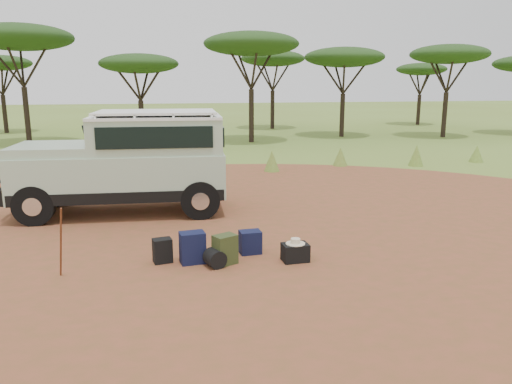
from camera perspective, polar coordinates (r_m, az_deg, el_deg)
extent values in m
plane|color=olive|center=(10.40, -3.90, -6.23)|extent=(140.00, 140.00, 0.00)
cylinder|color=brown|center=(10.39, -3.90, -6.21)|extent=(23.00, 23.00, 0.01)
cone|color=olive|center=(18.91, -25.75, 2.42)|extent=(0.60, 0.60, 0.85)
cone|color=olive|center=(19.28, -16.42, 3.10)|extent=(0.60, 0.60, 0.70)
cone|color=olive|center=(18.83, -7.40, 3.60)|extent=(0.60, 0.60, 0.90)
cone|color=olive|center=(18.88, 1.82, 3.57)|extent=(0.60, 0.60, 0.80)
cone|color=olive|center=(20.42, 9.62, 4.01)|extent=(0.60, 0.60, 0.75)
cone|color=olive|center=(21.14, 17.85, 4.00)|extent=(0.60, 0.60, 0.85)
cone|color=olive|center=(23.07, 23.91, 4.01)|extent=(0.60, 0.60, 0.70)
cylinder|color=black|center=(29.61, -24.71, 7.89)|extent=(0.28, 0.28, 3.06)
ellipsoid|color=#1B3C16|center=(29.64, -25.45, 15.69)|extent=(5.50, 5.50, 1.38)
cylinder|color=black|center=(28.06, -12.93, 7.78)|extent=(0.28, 0.28, 2.34)
ellipsoid|color=#1B3C16|center=(27.99, -13.24, 14.10)|extent=(4.20, 4.20, 1.05)
cylinder|color=black|center=(28.12, -0.53, 8.70)|extent=(0.28, 0.28, 2.93)
ellipsoid|color=#1B3C16|center=(28.13, -0.55, 16.58)|extent=(5.20, 5.20, 1.30)
cylinder|color=black|center=(31.41, 9.82, 8.63)|extent=(0.28, 0.28, 2.61)
ellipsoid|color=#1B3C16|center=(31.38, 10.06, 14.93)|extent=(4.80, 4.80, 1.20)
cylinder|color=black|center=(32.74, 20.74, 8.24)|extent=(0.28, 0.28, 2.70)
ellipsoid|color=#1B3C16|center=(32.72, 21.23, 14.48)|extent=(4.60, 4.60, 1.15)
cylinder|color=black|center=(37.14, -26.78, 7.96)|extent=(0.28, 0.28, 2.48)
cylinder|color=black|center=(36.27, 1.89, 9.37)|extent=(0.28, 0.28, 2.70)
ellipsoid|color=#1B3C16|center=(36.25, 1.93, 15.02)|extent=(4.50, 4.50, 1.12)
cylinder|color=black|center=(41.59, 18.09, 8.93)|extent=(0.28, 0.28, 2.34)
ellipsoid|color=#1B3C16|center=(41.54, 18.38, 13.18)|extent=(3.80, 3.80, 0.95)
cube|color=#A5BCA0|center=(13.25, -15.05, 2.06)|extent=(5.27, 2.40, 1.09)
cube|color=black|center=(13.33, -14.95, 0.33)|extent=(5.17, 2.43, 0.28)
cube|color=#A5BCA0|center=(13.04, -11.24, 6.41)|extent=(3.31, 2.21, 0.86)
cube|color=white|center=(13.00, -11.32, 8.45)|extent=(3.31, 2.25, 0.07)
cube|color=white|center=(12.99, -11.35, 8.96)|extent=(3.05, 2.11, 0.06)
cube|color=#A5BCA0|center=(13.45, -22.14, 4.56)|extent=(2.01, 2.10, 0.23)
cube|color=black|center=(13.21, -18.13, 6.30)|extent=(0.29, 1.75, 0.60)
cube|color=black|center=(12.00, -11.49, 6.10)|extent=(2.72, 0.19, 0.52)
cube|color=black|center=(14.06, -11.04, 7.03)|extent=(2.72, 0.19, 0.52)
cube|color=black|center=(13.05, -4.05, 6.63)|extent=(0.15, 1.70, 0.47)
cube|color=black|center=(13.89, -25.89, 0.26)|extent=(0.27, 2.09, 0.39)
cylinder|color=black|center=(13.79, -26.79, 3.97)|extent=(0.16, 1.49, 0.08)
cylinder|color=black|center=(13.88, -26.55, 1.49)|extent=(0.16, 1.49, 0.08)
cylinder|color=silver|center=(13.52, -27.21, 2.80)|extent=(0.09, 0.26, 0.25)
cylinder|color=silver|center=(14.13, -26.39, 3.24)|extent=(0.09, 0.26, 0.25)
cube|color=white|center=(13.89, -26.30, 0.80)|extent=(0.07, 0.48, 0.14)
cylinder|color=black|center=(14.19, -17.06, 6.24)|extent=(0.10, 0.10, 0.95)
cylinder|color=black|center=(12.86, -24.04, -1.40)|extent=(0.98, 0.37, 0.96)
cylinder|color=black|center=(14.61, -22.13, 0.32)|extent=(0.98, 0.37, 0.96)
cylinder|color=black|center=(12.36, -6.39, -0.90)|extent=(0.98, 0.37, 0.96)
cylinder|color=black|center=(14.17, -6.64, 0.82)|extent=(0.98, 0.37, 0.96)
cylinder|color=brown|center=(9.13, -21.41, -5.44)|extent=(0.21, 0.41, 1.31)
cube|color=black|center=(9.57, -10.64, -6.61)|extent=(0.38, 0.31, 0.47)
cube|color=#121A39|center=(9.44, -7.26, -6.34)|extent=(0.50, 0.38, 0.60)
cube|color=#394921|center=(9.33, -3.56, -6.60)|extent=(0.50, 0.45, 0.57)
cube|color=#121A39|center=(9.89, -0.66, -5.77)|extent=(0.43, 0.34, 0.46)
cube|color=black|center=(9.52, 4.51, -6.92)|extent=(0.50, 0.37, 0.34)
cylinder|color=black|center=(9.24, -4.72, -7.56)|extent=(0.43, 0.43, 0.34)
cylinder|color=beige|center=(9.46, 4.53, -5.89)|extent=(0.37, 0.37, 0.02)
cylinder|color=beige|center=(9.45, 4.53, -5.59)|extent=(0.18, 0.18, 0.09)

